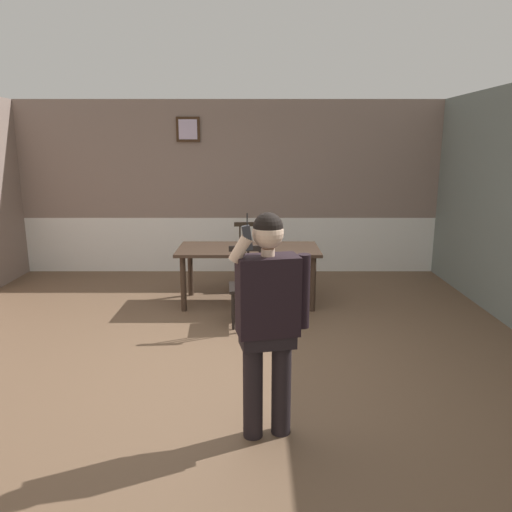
{
  "coord_description": "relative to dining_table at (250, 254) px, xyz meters",
  "views": [
    {
      "loc": [
        0.42,
        -4.35,
        2.03
      ],
      "look_at": [
        0.41,
        -0.34,
        1.11
      ],
      "focal_mm": 33.92,
      "sensor_mm": 36.0,
      "label": 1
    }
  ],
  "objects": [
    {
      "name": "chair_by_doorway",
      "position": [
        -0.0,
        0.82,
        -0.2
      ],
      "size": [
        0.46,
        0.46,
        0.92
      ],
      "rotation": [
        0.0,
        0.0,
        3.22
      ],
      "color": "#2D2319",
      "rests_on": "ground_plane"
    },
    {
      "name": "chair_near_window",
      "position": [
        0.0,
        -0.82,
        -0.19
      ],
      "size": [
        0.45,
        0.45,
        0.97
      ],
      "rotation": [
        0.0,
        0.0,
        0.06
      ],
      "color": "black",
      "rests_on": "ground_plane"
    },
    {
      "name": "person_figure",
      "position": [
        0.18,
        -2.99,
        0.26
      ],
      "size": [
        0.55,
        0.31,
        1.61
      ],
      "rotation": [
        0.0,
        0.0,
        3.35
      ],
      "color": "black",
      "rests_on": "ground_plane"
    },
    {
      "name": "dining_table",
      "position": [
        0.0,
        0.0,
        0.0
      ],
      "size": [
        1.82,
        0.86,
        0.74
      ],
      "rotation": [
        0.0,
        0.0,
        -0.0
      ],
      "color": "#38281E",
      "rests_on": "ground_plane"
    },
    {
      "name": "ground_plane",
      "position": [
        -0.33,
        -1.76,
        -0.66
      ],
      "size": [
        7.6,
        7.6,
        0.0
      ],
      "primitive_type": "plane",
      "color": "brown"
    },
    {
      "name": "room_back_partition",
      "position": [
        -0.33,
        1.7,
        0.66
      ],
      "size": [
        6.78,
        0.17,
        2.73
      ],
      "color": "gray",
      "rests_on": "ground_plane"
    }
  ]
}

